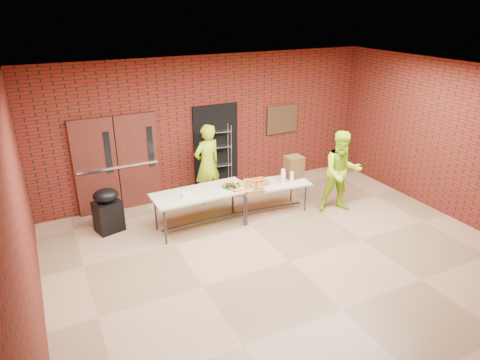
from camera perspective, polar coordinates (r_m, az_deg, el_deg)
name	(u,v)px	position (r m, az deg, el deg)	size (l,w,h in m)	color
room	(294,178)	(7.03, 7.22, 0.27)	(8.08, 7.08, 3.28)	olive
double_doors	(118,164)	(9.50, -15.99, 2.06)	(1.78, 0.12, 2.10)	#4F1B16
dark_doorway	(216,149)	(10.13, -3.23, 4.20)	(1.10, 0.06, 2.10)	black
bronze_plaque	(282,119)	(10.78, 5.63, 8.06)	(0.85, 0.04, 0.70)	#442D1B
wire_rack	(219,160)	(10.08, -2.88, 2.74)	(0.60, 0.20, 1.64)	#ABAAB1
table_left	(201,195)	(8.49, -5.24, -2.01)	(1.93, 0.84, 0.79)	#B6AA8B
table_right	(270,186)	(9.12, 3.96, -0.79)	(1.75, 0.88, 0.69)	#B6AA8B
basket_bananas	(241,188)	(8.67, 0.18, -1.11)	(0.49, 0.38, 0.15)	#AA7644
basket_oranges	(257,182)	(9.00, 2.32, -0.31)	(0.40, 0.31, 0.12)	#AA7644
basket_apples	(252,190)	(8.64, 1.60, -1.31)	(0.41, 0.32, 0.13)	#AA7644
muffin_tray	(231,184)	(8.67, -1.20, -0.60)	(0.38, 0.38, 0.09)	#175115
napkin_box	(186,195)	(8.31, -7.16, -1.94)	(0.18, 0.12, 0.06)	white
coffee_dispenser	(294,167)	(9.39, 7.17, 1.76)	(0.36, 0.32, 0.48)	#54341C
cup_stack_front	(284,177)	(9.11, 5.83, 0.35)	(0.08, 0.08, 0.24)	white
cup_stack_mid	(292,177)	(9.19, 6.93, 0.43)	(0.07, 0.07, 0.22)	white
cup_stack_back	(283,175)	(9.23, 5.75, 0.70)	(0.08, 0.08, 0.25)	white
covered_grill	(108,210)	(8.86, -17.24, -3.84)	(0.59, 0.53, 0.91)	black
volunteer_woman	(207,164)	(9.53, -4.38, 2.09)	(0.67, 0.44, 1.83)	#9ED117
volunteer_man	(342,172)	(9.38, 13.38, 1.05)	(0.87, 0.68, 1.79)	#9ED117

